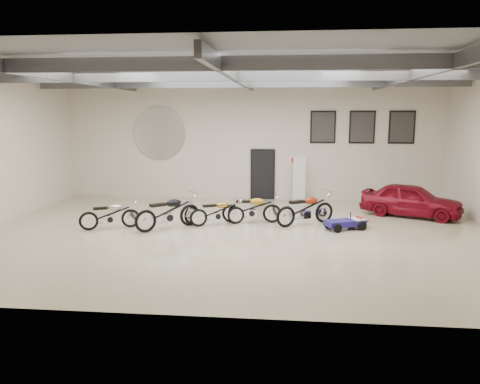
# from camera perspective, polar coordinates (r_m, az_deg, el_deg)

# --- Properties ---
(floor) EXTENTS (16.00, 12.00, 0.01)m
(floor) POSITION_cam_1_polar(r_m,az_deg,el_deg) (14.51, -0.48, -5.08)
(floor) COLOR #C0B493
(floor) RESTS_ON ground
(ceiling) EXTENTS (16.00, 12.00, 0.01)m
(ceiling) POSITION_cam_1_polar(r_m,az_deg,el_deg) (14.10, -0.51, 14.98)
(ceiling) COLOR gray
(ceiling) RESTS_ON back_wall
(back_wall) EXTENTS (16.00, 0.02, 5.00)m
(back_wall) POSITION_cam_1_polar(r_m,az_deg,el_deg) (20.05, 1.39, 6.24)
(back_wall) COLOR beige
(back_wall) RESTS_ON floor
(ceiling_beams) EXTENTS (15.80, 11.80, 0.32)m
(ceiling_beams) POSITION_cam_1_polar(r_m,az_deg,el_deg) (14.08, -0.51, 13.97)
(ceiling_beams) COLOR #56575D
(ceiling_beams) RESTS_ON ceiling
(door) EXTENTS (0.92, 0.08, 2.10)m
(door) POSITION_cam_1_polar(r_m,az_deg,el_deg) (20.10, 2.78, 2.09)
(door) COLOR black
(door) RESTS_ON back_wall
(logo_plaque) EXTENTS (2.30, 0.06, 1.16)m
(logo_plaque) POSITION_cam_1_polar(r_m,az_deg,el_deg) (20.68, -9.82, 7.04)
(logo_plaque) COLOR silver
(logo_plaque) RESTS_ON back_wall
(poster_left) EXTENTS (1.05, 0.08, 1.35)m
(poster_left) POSITION_cam_1_polar(r_m,az_deg,el_deg) (19.98, 10.08, 7.81)
(poster_left) COLOR black
(poster_left) RESTS_ON back_wall
(poster_mid) EXTENTS (1.05, 0.08, 1.35)m
(poster_mid) POSITION_cam_1_polar(r_m,az_deg,el_deg) (20.16, 14.66, 7.66)
(poster_mid) COLOR black
(poster_mid) RESTS_ON back_wall
(poster_right) EXTENTS (1.05, 0.08, 1.35)m
(poster_right) POSITION_cam_1_polar(r_m,az_deg,el_deg) (20.46, 19.13, 7.47)
(poster_right) COLOR black
(poster_right) RESTS_ON back_wall
(oil_sign) EXTENTS (0.72, 0.10, 0.72)m
(oil_sign) POSITION_cam_1_polar(r_m,az_deg,el_deg) (20.01, 6.82, 3.87)
(oil_sign) COLOR white
(oil_sign) RESTS_ON back_wall
(banner_stand) EXTENTS (0.54, 0.27, 1.90)m
(banner_stand) POSITION_cam_1_polar(r_m,az_deg,el_deg) (19.65, 7.22, 1.55)
(banner_stand) COLOR white
(banner_stand) RESTS_ON floor
(motorcycle_silver) EXTENTS (1.93, 1.28, 0.97)m
(motorcycle_silver) POSITION_cam_1_polar(r_m,az_deg,el_deg) (15.54, -15.60, -2.62)
(motorcycle_silver) COLOR silver
(motorcycle_silver) RESTS_ON floor
(motorcycle_black) EXTENTS (2.14, 1.97, 1.16)m
(motorcycle_black) POSITION_cam_1_polar(r_m,az_deg,el_deg) (15.11, -8.76, -2.35)
(motorcycle_black) COLOR silver
(motorcycle_black) RESTS_ON floor
(motorcycle_gold) EXTENTS (1.90, 1.23, 0.95)m
(motorcycle_gold) POSITION_cam_1_polar(r_m,az_deg,el_deg) (15.47, -2.76, -2.36)
(motorcycle_gold) COLOR silver
(motorcycle_gold) RESTS_ON floor
(motorcycle_yellow) EXTENTS (2.03, 0.83, 1.03)m
(motorcycle_yellow) POSITION_cam_1_polar(r_m,az_deg,el_deg) (15.79, 1.45, -1.96)
(motorcycle_yellow) COLOR silver
(motorcycle_yellow) RESTS_ON floor
(motorcycle_red) EXTENTS (2.20, 1.72, 1.13)m
(motorcycle_red) POSITION_cam_1_polar(r_m,az_deg,el_deg) (15.62, 7.98, -1.99)
(motorcycle_red) COLOR silver
(motorcycle_red) RESTS_ON floor
(go_kart) EXTENTS (1.73, 1.29, 0.57)m
(go_kart) POSITION_cam_1_polar(r_m,az_deg,el_deg) (15.40, 13.12, -3.37)
(go_kart) COLOR navy
(go_kart) RESTS_ON floor
(vintage_car) EXTENTS (2.73, 3.76, 1.19)m
(vintage_car) POSITION_cam_1_polar(r_m,az_deg,el_deg) (17.89, 20.14, -0.91)
(vintage_car) COLOR maroon
(vintage_car) RESTS_ON floor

